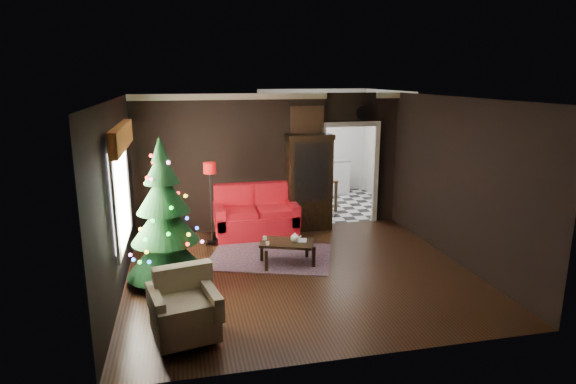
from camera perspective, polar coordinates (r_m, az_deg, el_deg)
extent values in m
plane|color=black|center=(7.98, 1.42, -9.54)|extent=(5.50, 5.50, 0.00)
plane|color=white|center=(7.35, 1.55, 10.96)|extent=(5.50, 5.50, 0.00)
plane|color=black|center=(9.94, -2.01, 3.51)|extent=(5.50, 0.00, 5.50)
plane|color=black|center=(5.25, 8.12, -5.85)|extent=(5.50, 0.00, 5.50)
plane|color=black|center=(7.39, -19.67, -0.80)|extent=(0.00, 5.50, 5.50)
plane|color=black|center=(8.62, 19.52, 1.18)|extent=(0.00, 5.50, 5.50)
cube|color=white|center=(7.57, -19.23, -0.05)|extent=(0.05, 1.60, 1.40)
cube|color=#A35E28|center=(7.42, -19.10, 6.15)|extent=(0.12, 2.10, 0.35)
plane|color=silver|center=(12.07, 4.69, -1.52)|extent=(3.00, 3.00, 0.00)
cube|color=white|center=(13.13, 2.96, 7.28)|extent=(0.70, 0.06, 0.70)
cube|color=#513D47|center=(8.66, -2.09, -7.62)|extent=(2.49, 2.13, 0.01)
cylinder|color=white|center=(8.28, -2.76, -5.45)|extent=(0.08, 0.08, 0.06)
cylinder|color=white|center=(8.04, -2.43, -6.08)|extent=(0.07, 0.07, 0.05)
imported|color=tan|center=(8.19, 1.14, -5.12)|extent=(0.15, 0.06, 0.21)
cylinder|color=white|center=(10.30, 8.86, 9.21)|extent=(0.32, 0.32, 0.06)
cube|color=#AF7B4A|center=(9.95, 2.30, 8.46)|extent=(0.62, 0.05, 0.52)
cube|color=white|center=(13.08, 3.18, 1.71)|extent=(1.80, 0.60, 0.90)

